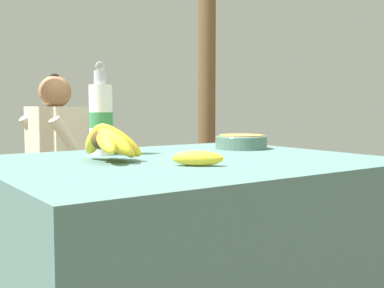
{
  "coord_description": "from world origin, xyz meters",
  "views": [
    {
      "loc": [
        -0.83,
        -1.22,
        0.91
      ],
      "look_at": [
        0.06,
        0.05,
        0.78
      ],
      "focal_mm": 45.0,
      "sensor_mm": 36.0,
      "label": 1
    }
  ],
  "objects": [
    {
      "name": "support_post_far",
      "position": [
        1.33,
        1.66,
        1.31
      ],
      "size": [
        0.13,
        0.13,
        2.61
      ],
      "color": "brown",
      "rests_on": "ground_plane"
    },
    {
      "name": "market_counter",
      "position": [
        0.0,
        0.0,
        0.37
      ],
      "size": [
        1.15,
        0.93,
        0.74
      ],
      "color": "#4C706B",
      "rests_on": "ground_plane"
    },
    {
      "name": "banana_bunch_ripe",
      "position": [
        -0.22,
        0.06,
        0.81
      ],
      "size": [
        0.16,
        0.26,
        0.13
      ],
      "color": "#4C381E",
      "rests_on": "market_counter"
    },
    {
      "name": "wooden_bench",
      "position": [
        0.23,
        1.45,
        0.32
      ],
      "size": [
        1.38,
        0.32,
        0.39
      ],
      "color": "brown",
      "rests_on": "ground_plane"
    },
    {
      "name": "banana_bunch_green",
      "position": [
        0.64,
        1.45,
        0.45
      ],
      "size": [
        0.14,
        0.21,
        0.13
      ],
      "color": "#4C381E",
      "rests_on": "wooden_bench"
    },
    {
      "name": "seated_vendor",
      "position": [
        0.05,
        1.41,
        0.62
      ],
      "size": [
        0.45,
        0.42,
        1.09
      ],
      "rotation": [
        0.0,
        0.0,
        3.34
      ],
      "color": "#232328",
      "rests_on": "ground_plane"
    },
    {
      "name": "loose_banana_front",
      "position": [
        -0.07,
        -0.17,
        0.77
      ],
      "size": [
        0.13,
        0.12,
        0.04
      ],
      "rotation": [
        0.0,
        0.0,
        -0.71
      ],
      "color": "yellow",
      "rests_on": "market_counter"
    },
    {
      "name": "water_bottle",
      "position": [
        -0.16,
        0.27,
        0.87
      ],
      "size": [
        0.08,
        0.08,
        0.31
      ],
      "color": "white",
      "rests_on": "market_counter"
    },
    {
      "name": "serving_bowl",
      "position": [
        0.38,
        0.17,
        0.77
      ],
      "size": [
        0.2,
        0.2,
        0.05
      ],
      "color": "#4C6B5B",
      "rests_on": "market_counter"
    }
  ]
}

